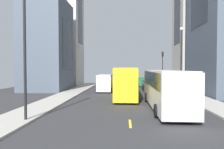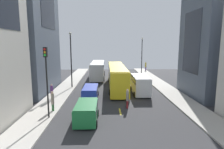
{
  "view_description": "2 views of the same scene",
  "coord_description": "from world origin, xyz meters",
  "px_view_note": "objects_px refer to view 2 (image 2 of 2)",
  "views": [
    {
      "loc": [
        0.34,
        25.88,
        3.56
      ],
      "look_at": [
        1.73,
        3.48,
        2.87
      ],
      "focal_mm": 33.41,
      "sensor_mm": 36.0,
      "label": 1
    },
    {
      "loc": [
        -1.43,
        -31.31,
        6.88
      ],
      "look_at": [
        -0.44,
        0.1,
        1.91
      ],
      "focal_mm": 30.27,
      "sensor_mm": 36.0,
      "label": 2
    }
  ],
  "objects_px": {
    "traffic_light_near_corner": "(46,70)",
    "pedestrian_waiting_curb": "(52,92)",
    "city_bus_white": "(98,69)",
    "delivery_van_white": "(140,83)",
    "streetcar_yellow": "(117,75)",
    "car_blue_1": "(90,92)",
    "pedestrian_crossing_mid": "(146,66)",
    "pedestrian_walking_far": "(53,100)",
    "car_green_0": "(86,111)",
    "pedestrian_crossing_near": "(127,98)"
  },
  "relations": [
    {
      "from": "pedestrian_walking_far",
      "to": "delivery_van_white",
      "type": "bearing_deg",
      "value": 39.56
    },
    {
      "from": "city_bus_white",
      "to": "pedestrian_crossing_mid",
      "type": "height_order",
      "value": "city_bus_white"
    },
    {
      "from": "car_blue_1",
      "to": "pedestrian_crossing_mid",
      "type": "relative_size",
      "value": 2.02
    },
    {
      "from": "car_blue_1",
      "to": "pedestrian_waiting_curb",
      "type": "relative_size",
      "value": 2.24
    },
    {
      "from": "car_blue_1",
      "to": "traffic_light_near_corner",
      "type": "bearing_deg",
      "value": -116.51
    },
    {
      "from": "delivery_van_white",
      "to": "traffic_light_near_corner",
      "type": "relative_size",
      "value": 0.81
    },
    {
      "from": "pedestrian_walking_far",
      "to": "pedestrian_waiting_curb",
      "type": "distance_m",
      "value": 3.99
    },
    {
      "from": "car_blue_1",
      "to": "pedestrian_crossing_mid",
      "type": "xyz_separation_m",
      "value": [
        12.5,
        25.53,
        0.41
      ]
    },
    {
      "from": "streetcar_yellow",
      "to": "car_blue_1",
      "type": "xyz_separation_m",
      "value": [
        -3.76,
        -6.17,
        -1.2
      ]
    },
    {
      "from": "delivery_van_white",
      "to": "traffic_light_near_corner",
      "type": "bearing_deg",
      "value": -139.2
    },
    {
      "from": "streetcar_yellow",
      "to": "city_bus_white",
      "type": "bearing_deg",
      "value": 111.31
    },
    {
      "from": "streetcar_yellow",
      "to": "pedestrian_waiting_curb",
      "type": "relative_size",
      "value": 7.38
    },
    {
      "from": "streetcar_yellow",
      "to": "car_green_0",
      "type": "relative_size",
      "value": 3.66
    },
    {
      "from": "streetcar_yellow",
      "to": "delivery_van_white",
      "type": "distance_m",
      "value": 5.15
    },
    {
      "from": "pedestrian_walking_far",
      "to": "pedestrian_crossing_near",
      "type": "relative_size",
      "value": 0.96
    },
    {
      "from": "streetcar_yellow",
      "to": "traffic_light_near_corner",
      "type": "height_order",
      "value": "traffic_light_near_corner"
    },
    {
      "from": "traffic_light_near_corner",
      "to": "pedestrian_crossing_near",
      "type": "bearing_deg",
      "value": 19.92
    },
    {
      "from": "pedestrian_walking_far",
      "to": "pedestrian_crossing_mid",
      "type": "bearing_deg",
      "value": 67.79
    },
    {
      "from": "streetcar_yellow",
      "to": "pedestrian_walking_far",
      "type": "xyz_separation_m",
      "value": [
        -7.21,
        -11.05,
        -0.87
      ]
    },
    {
      "from": "delivery_van_white",
      "to": "streetcar_yellow",
      "type": "bearing_deg",
      "value": 126.59
    },
    {
      "from": "delivery_van_white",
      "to": "car_blue_1",
      "type": "height_order",
      "value": "delivery_van_white"
    },
    {
      "from": "streetcar_yellow",
      "to": "pedestrian_waiting_curb",
      "type": "distance_m",
      "value": 11.09
    },
    {
      "from": "streetcar_yellow",
      "to": "pedestrian_crossing_mid",
      "type": "xyz_separation_m",
      "value": [
        8.74,
        19.36,
        -0.79
      ]
    },
    {
      "from": "pedestrian_walking_far",
      "to": "pedestrian_waiting_curb",
      "type": "relative_size",
      "value": 1.02
    },
    {
      "from": "car_green_0",
      "to": "car_blue_1",
      "type": "xyz_separation_m",
      "value": [
        -0.25,
        7.35,
        -0.07
      ]
    },
    {
      "from": "pedestrian_walking_far",
      "to": "pedestrian_crossing_mid",
      "type": "distance_m",
      "value": 34.34
    },
    {
      "from": "pedestrian_walking_far",
      "to": "traffic_light_near_corner",
      "type": "height_order",
      "value": "traffic_light_near_corner"
    },
    {
      "from": "pedestrian_walking_far",
      "to": "pedestrian_crossing_near",
      "type": "bearing_deg",
      "value": 12.52
    },
    {
      "from": "city_bus_white",
      "to": "pedestrian_crossing_near",
      "type": "distance_m",
      "value": 19.41
    },
    {
      "from": "car_blue_1",
      "to": "streetcar_yellow",
      "type": "bearing_deg",
      "value": 58.66
    },
    {
      "from": "streetcar_yellow",
      "to": "delivery_van_white",
      "type": "relative_size",
      "value": 2.83
    },
    {
      "from": "city_bus_white",
      "to": "delivery_van_white",
      "type": "height_order",
      "value": "city_bus_white"
    },
    {
      "from": "traffic_light_near_corner",
      "to": "streetcar_yellow",
      "type": "bearing_deg",
      "value": 61.12
    },
    {
      "from": "delivery_van_white",
      "to": "car_green_0",
      "type": "height_order",
      "value": "delivery_van_white"
    },
    {
      "from": "pedestrian_waiting_curb",
      "to": "pedestrian_crossing_mid",
      "type": "height_order",
      "value": "pedestrian_crossing_mid"
    },
    {
      "from": "pedestrian_waiting_curb",
      "to": "pedestrian_crossing_near",
      "type": "distance_m",
      "value": 9.39
    },
    {
      "from": "city_bus_white",
      "to": "streetcar_yellow",
      "type": "height_order",
      "value": "streetcar_yellow"
    },
    {
      "from": "car_green_0",
      "to": "pedestrian_waiting_curb",
      "type": "bearing_deg",
      "value": 127.66
    },
    {
      "from": "pedestrian_crossing_mid",
      "to": "pedestrian_walking_far",
      "type": "bearing_deg",
      "value": 140.31
    },
    {
      "from": "pedestrian_waiting_curb",
      "to": "traffic_light_near_corner",
      "type": "distance_m",
      "value": 6.71
    },
    {
      "from": "traffic_light_near_corner",
      "to": "pedestrian_waiting_curb",
      "type": "bearing_deg",
      "value": 102.6
    },
    {
      "from": "city_bus_white",
      "to": "pedestrian_crossing_near",
      "type": "bearing_deg",
      "value": -77.97
    },
    {
      "from": "streetcar_yellow",
      "to": "car_green_0",
      "type": "bearing_deg",
      "value": -104.55
    },
    {
      "from": "pedestrian_crossing_mid",
      "to": "car_green_0",
      "type": "bearing_deg",
      "value": 147.55
    },
    {
      "from": "city_bus_white",
      "to": "streetcar_yellow",
      "type": "bearing_deg",
      "value": -68.69
    },
    {
      "from": "pedestrian_walking_far",
      "to": "pedestrian_crossing_near",
      "type": "xyz_separation_m",
      "value": [
        7.79,
        0.96,
        -0.08
      ]
    },
    {
      "from": "delivery_van_white",
      "to": "car_blue_1",
      "type": "distance_m",
      "value": 7.14
    },
    {
      "from": "car_blue_1",
      "to": "pedestrian_crossing_near",
      "type": "bearing_deg",
      "value": -42.07
    },
    {
      "from": "city_bus_white",
      "to": "pedestrian_waiting_curb",
      "type": "distance_m",
      "value": 16.86
    },
    {
      "from": "delivery_van_white",
      "to": "pedestrian_waiting_curb",
      "type": "xyz_separation_m",
      "value": [
        -11.41,
        -3.12,
        -0.29
      ]
    }
  ]
}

